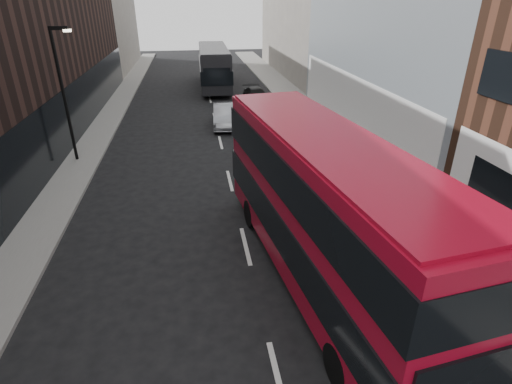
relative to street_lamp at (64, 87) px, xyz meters
name	(u,v)px	position (x,y,z in m)	size (l,w,h in m)	color
sidewalk_right	(311,116)	(15.72, 7.00, -4.11)	(3.00, 80.00, 0.15)	slate
sidewalk_left	(105,125)	(0.22, 7.00, -4.11)	(2.00, 80.00, 0.15)	slate
building_left_mid	(53,18)	(-3.28, 12.00, 2.82)	(5.00, 24.00, 14.00)	black
building_left_far	(106,14)	(-3.28, 34.00, 2.32)	(5.00, 20.00, 13.00)	slate
street_lamp	(64,87)	(0.00, 0.00, 0.00)	(1.06, 0.22, 7.00)	black
red_bus	(323,205)	(10.36, -12.20, -1.45)	(4.38, 12.42, 4.92)	maroon
grey_bus	(214,66)	(9.02, 19.51, -2.06)	(3.13, 12.33, 3.95)	black
car_a	(293,165)	(11.54, -3.93, -3.54)	(1.51, 3.75, 1.28)	black
car_b	(225,115)	(8.87, 5.65, -3.41)	(1.64, 4.69, 1.55)	#979A9F
car_c	(256,96)	(12.17, 12.03, -3.54)	(1.80, 4.43, 1.28)	black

